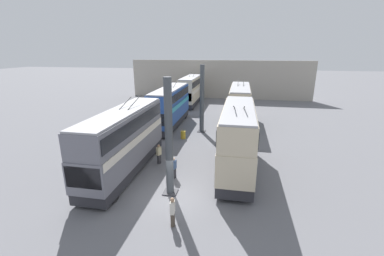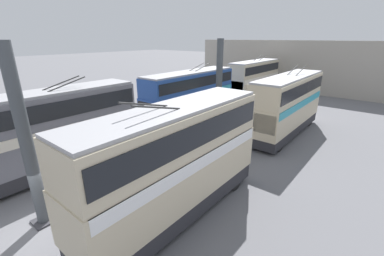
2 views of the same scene
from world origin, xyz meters
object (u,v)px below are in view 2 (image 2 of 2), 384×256
Objects in this scene: oil_drum at (180,136)px; person_by_right_row at (101,157)px; bus_right_near at (48,128)px; bus_right_far at (254,77)px; bus_left_near at (176,157)px; person_aisle_midway at (83,183)px; bus_right_mid at (191,93)px; bus_left_far at (287,102)px.

person_by_right_row is at bearing 175.07° from oil_drum.
bus_right_near is 27.08m from bus_right_far.
bus_left_near is 5.95× the size of person_aisle_midway.
bus_right_mid reaches higher than person_aisle_midway.
bus_right_near reaches higher than person_by_right_row.
bus_left_far is 11.94× the size of oil_drum.
bus_left_far reaches higher than bus_right_far.
bus_right_near reaches higher than oil_drum.
bus_left_near reaches higher than person_by_right_row.
person_aisle_midway is (-2.10, 4.61, -2.12)m from bus_left_near.
bus_right_mid is 6.40× the size of person_by_right_row.
bus_right_far is (13.72, -0.00, 0.03)m from bus_right_mid.
oil_drum is (-6.85, 5.95, -2.42)m from bus_left_far.
bus_left_far is 17.80m from bus_right_near.
bus_right_far is (25.32, 8.66, -0.19)m from bus_left_near.
bus_right_far is at bearing -58.97° from person_by_right_row.
person_by_right_row is (0.16, 6.54, -2.07)m from bus_left_near.
bus_left_far is at bearing -89.41° from person_by_right_row.
bus_left_near is at bearing -143.26° from bus_right_mid.
bus_right_far is (11.53, 8.66, -0.04)m from bus_left_far.
bus_left_far is (13.79, -0.00, -0.14)m from bus_left_near.
bus_left_near is 13.79m from bus_left_far.
person_by_right_row is (-11.45, -2.13, -1.85)m from bus_right_mid.
bus_left_far is at bearing -29.12° from bus_right_near.
bus_left_far is 8.94m from bus_right_mid.
oil_drum is (-18.38, -2.71, -2.37)m from bus_right_far.
bus_left_far is at bearing -91.53° from person_aisle_midway.
bus_right_near reaches higher than bus_left_far.
person_by_right_row is (2.26, 1.92, 0.05)m from person_aisle_midway.
bus_right_mid is at bearing -53.27° from person_by_right_row.
person_by_right_row reaches higher than oil_drum.
bus_right_near is at bearing 180.00° from bus_right_far.
person_by_right_row is at bearing -34.87° from person_aisle_midway.
bus_left_near reaches higher than bus_left_far.
bus_left_far is at bearing -75.83° from bus_right_mid.
bus_right_mid is at bearing -0.00° from bus_right_near.
bus_right_far is 6.31× the size of person_aisle_midway.
bus_right_far reaches higher than person_by_right_row.
person_aisle_midway is at bearing -94.78° from bus_right_near.
bus_right_far is 6.00× the size of person_by_right_row.
bus_left_near is at bearing -140.90° from person_aisle_midway.
bus_left_near is 0.88× the size of bus_right_mid.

